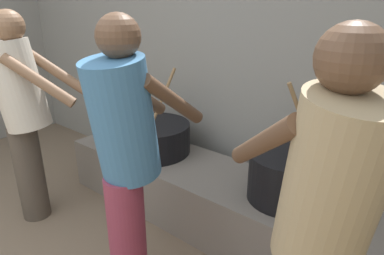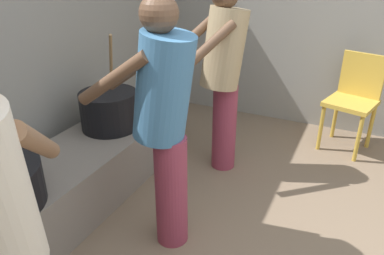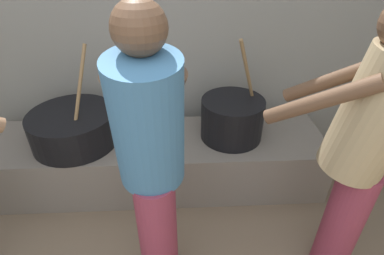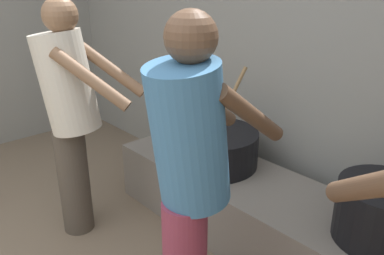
{
  "view_description": "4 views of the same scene",
  "coord_description": "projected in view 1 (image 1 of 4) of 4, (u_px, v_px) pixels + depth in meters",
  "views": [
    {
      "loc": [
        1.62,
        0.2,
        1.57
      ],
      "look_at": [
        0.49,
        1.56,
        0.91
      ],
      "focal_mm": 31.73,
      "sensor_mm": 36.0,
      "label": 1
    },
    {
      "loc": [
        -1.29,
        0.2,
        1.72
      ],
      "look_at": [
        0.73,
        1.16,
        0.65
      ],
      "focal_mm": 35.14,
      "sensor_mm": 36.0,
      "label": 2
    },
    {
      "loc": [
        0.52,
        0.11,
        1.71
      ],
      "look_at": [
        0.59,
        1.61,
        0.73
      ],
      "focal_mm": 28.32,
      "sensor_mm": 36.0,
      "label": 3
    },
    {
      "loc": [
        1.47,
        0.2,
        1.65
      ],
      "look_at": [
        -0.02,
        1.56,
        0.85
      ],
      "focal_mm": 36.96,
      "sensor_mm": 36.0,
      "label": 4
    }
  ],
  "objects": [
    {
      "name": "block_enclosure_rear",
      "position": [
        217.0,
        56.0,
        2.75
      ],
      "size": [
        5.59,
        0.2,
        2.3
      ],
      "primitive_type": "cube",
      "color": "gray",
      "rests_on": "ground_plane"
    },
    {
      "name": "cooking_pot_secondary",
      "position": [
        153.0,
        138.0,
        2.72
      ],
      "size": [
        0.6,
        0.6,
        0.69
      ],
      "color": "black",
      "rests_on": "hearth_ledge"
    },
    {
      "name": "cook_in_cream_shirt",
      "position": [
        23.0,
        109.0,
        2.35
      ],
      "size": [
        0.71,
        0.64,
        1.52
      ],
      "color": "#4C4238",
      "rests_on": "ground_plane"
    },
    {
      "name": "hearth_ledge",
      "position": [
        209.0,
        197.0,
        2.51
      ],
      "size": [
        2.51,
        0.6,
        0.42
      ],
      "primitive_type": "cube",
      "color": "slate",
      "rests_on": "ground_plane"
    },
    {
      "name": "cook_in_blue_shirt",
      "position": [
        126.0,
        152.0,
        1.68
      ],
      "size": [
        0.37,
        0.66,
        1.53
      ],
      "color": "#8C3347",
      "rests_on": "ground_plane"
    },
    {
      "name": "cook_in_tan_shirt",
      "position": [
        325.0,
        229.0,
        1.11
      ],
      "size": [
        0.71,
        0.64,
        1.53
      ],
      "color": "#8C3347",
      "rests_on": "ground_plane"
    },
    {
      "name": "cooking_pot_main",
      "position": [
        286.0,
        177.0,
        2.05
      ],
      "size": [
        0.45,
        0.45,
        0.75
      ],
      "color": "black",
      "rests_on": "hearth_ledge"
    }
  ]
}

